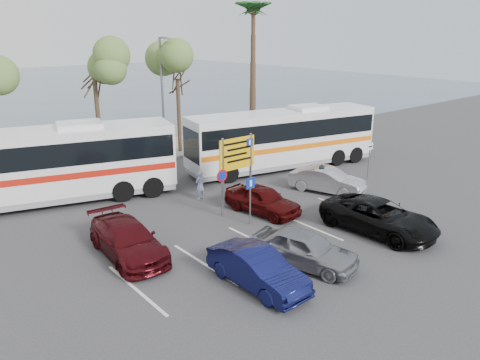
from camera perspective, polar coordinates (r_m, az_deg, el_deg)
ground at (r=21.35m, az=3.05°, el=-5.89°), size 120.00×120.00×0.00m
kerb_strip at (r=32.40m, az=-13.98°, el=2.09°), size 44.00×2.40×0.15m
seawall at (r=34.11m, az=-15.50°, el=3.14°), size 48.00×0.80×0.60m
tree_mid at (r=30.72m, az=-17.49°, el=13.46°), size 3.20×3.20×8.00m
tree_right at (r=33.52m, az=-7.70°, el=13.56°), size 3.20×3.20×7.40m
palm_tree at (r=37.66m, az=1.64°, el=19.80°), size 4.80×4.80×11.20m
street_lamp_right at (r=32.49m, az=-9.39°, el=10.57°), size 0.45×1.15×8.01m
direction_sign at (r=23.43m, az=-0.35°, el=2.62°), size 2.20×0.12×3.60m
sign_no_stop at (r=22.12m, az=-2.22°, el=-0.64°), size 0.60×0.08×2.35m
sign_parking at (r=21.22m, az=1.27°, el=-1.74°), size 0.50×0.07×2.25m
sign_taxi at (r=28.91m, az=15.49°, el=2.85°), size 0.50×0.07×2.20m
lane_markings at (r=19.97m, az=2.59°, el=-7.62°), size 12.02×4.20×0.01m
coach_bus_left at (r=25.72m, az=-22.90°, el=1.36°), size 13.43×6.35×4.10m
coach_bus_right at (r=30.20m, az=5.22°, el=4.83°), size 12.88×5.30×3.93m
car_silver_a at (r=18.05m, az=7.87°, el=-8.24°), size 2.75×4.41×1.40m
car_blue at (r=16.54m, az=2.12°, el=-10.73°), size 1.49×4.12×1.35m
car_maroon at (r=19.11m, az=-13.54°, el=-7.09°), size 2.31×4.90×1.38m
car_red at (r=22.87m, az=2.74°, el=-2.38°), size 2.17×4.22×1.37m
suv_black at (r=21.57m, az=16.58°, el=-4.31°), size 2.67×5.34×1.45m
car_silver_b at (r=26.21m, az=10.58°, el=-0.02°), size 2.75×4.37×1.36m
pedestrian_near at (r=24.68m, az=-4.90°, el=-0.64°), size 0.62×0.45×1.57m
pedestrian_far at (r=26.07m, az=9.86°, el=0.16°), size 0.63×0.79×1.57m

